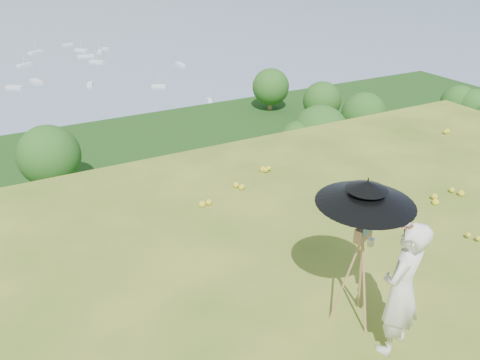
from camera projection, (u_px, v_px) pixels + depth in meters
forest_slope at (116, 314)px, 47.40m from camera, size 140.00×56.00×22.00m
shoreline_tier at (63, 203)px, 82.16m from camera, size 170.00×28.00×8.00m
bay_water at (1, 40)px, 211.66m from camera, size 700.00×700.00×0.00m
slope_trees at (97, 193)px, 41.12m from camera, size 110.00×50.00×6.00m
harbor_town at (56, 169)px, 79.24m from camera, size 110.00×22.00×5.00m
painter at (401, 289)px, 5.45m from camera, size 0.76×0.63×1.80m
field_easel at (358, 271)px, 5.92m from camera, size 0.79×0.79×1.60m
sun_umbrella at (364, 208)px, 5.52m from camera, size 1.56×1.56×0.79m
painter_cap at (414, 228)px, 5.07m from camera, size 0.25×0.27×0.10m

